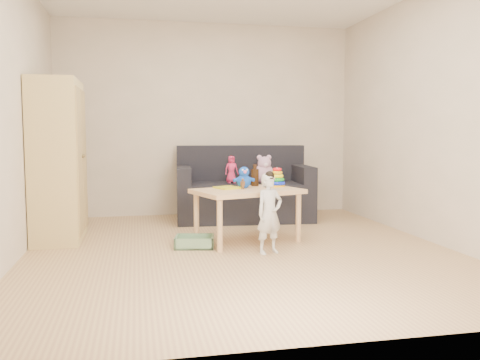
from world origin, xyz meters
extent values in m
plane|color=tan|center=(0.00, 0.00, 0.00)|extent=(4.50, 4.50, 0.00)
plane|color=beige|center=(0.00, 2.25, 1.30)|extent=(4.00, 0.00, 4.00)
plane|color=beige|center=(0.00, -2.25, 1.30)|extent=(4.00, 0.00, 4.00)
plane|color=beige|center=(-2.00, 0.00, 1.30)|extent=(0.00, 4.50, 4.50)
plane|color=beige|center=(2.00, 0.00, 1.30)|extent=(0.00, 4.50, 4.50)
cube|color=#D5BD74|center=(-1.76, 0.84, 0.83)|extent=(0.46, 0.92, 1.66)
cube|color=black|center=(0.39, 1.65, 0.24)|extent=(1.77, 0.99, 0.48)
cube|color=#E4B17D|center=(0.14, 0.34, 0.27)|extent=(1.19, 0.94, 0.55)
imported|color=beige|center=(0.24, -0.19, 0.36)|extent=(0.32, 0.26, 0.73)
imported|color=#EE2C61|center=(0.23, 1.64, 0.65)|extent=(0.18, 0.13, 0.34)
cylinder|color=#FFB80D|center=(0.51, 0.51, 0.56)|extent=(0.16, 0.16, 0.02)
cylinder|color=silver|center=(0.51, 0.51, 0.65)|extent=(0.02, 0.02, 0.19)
torus|color=#0E24ED|center=(0.51, 0.51, 0.59)|extent=(0.18, 0.18, 0.04)
torus|color=#169524|center=(0.51, 0.51, 0.62)|extent=(0.16, 0.16, 0.04)
torus|color=#FFEB0D|center=(0.51, 0.51, 0.66)|extent=(0.14, 0.14, 0.04)
torus|color=#F0B40C|center=(0.51, 0.51, 0.70)|extent=(0.12, 0.12, 0.03)
torus|color=#F70E13|center=(0.51, 0.51, 0.73)|extent=(0.10, 0.10, 0.03)
cylinder|color=black|center=(0.29, 0.62, 0.64)|extent=(0.08, 0.08, 0.18)
cylinder|color=black|center=(0.29, 0.62, 0.74)|extent=(0.04, 0.04, 0.05)
cylinder|color=black|center=(0.29, 0.62, 0.78)|extent=(0.04, 0.04, 0.02)
cube|color=#D1CD16|center=(-0.04, 0.45, 0.55)|extent=(0.30, 0.30, 0.02)
camera|label=1|loc=(-0.97, -4.69, 1.12)|focal=38.00mm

